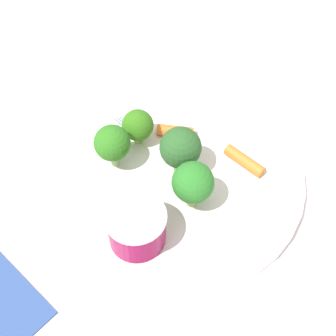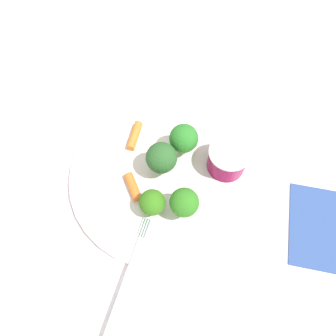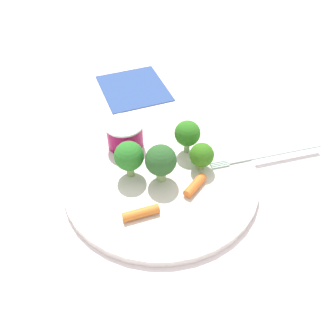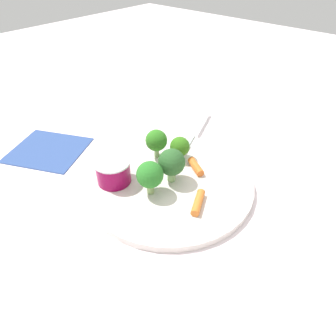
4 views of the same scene
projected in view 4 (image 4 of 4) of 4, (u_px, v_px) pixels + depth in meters
ground_plane at (169, 184)px, 0.52m from camera, size 2.40×2.40×0.00m
plate at (169, 181)px, 0.52m from camera, size 0.29×0.29×0.01m
sauce_cup at (113, 171)px, 0.50m from camera, size 0.06×0.06×0.04m
broccoli_floret_0 at (156, 141)px, 0.54m from camera, size 0.04×0.04×0.06m
broccoli_floret_1 at (149, 174)px, 0.46m from camera, size 0.04×0.04×0.06m
broccoli_floret_2 at (172, 162)px, 0.49m from camera, size 0.05×0.05×0.06m
broccoli_floret_3 at (180, 147)px, 0.54m from camera, size 0.04×0.04×0.04m
carrot_stick_0 at (198, 202)px, 0.46m from camera, size 0.03×0.05×0.01m
carrot_stick_1 at (196, 167)px, 0.53m from camera, size 0.04×0.03×0.01m
fork at (196, 130)px, 0.63m from camera, size 0.07×0.18×0.00m
napkin at (48, 150)px, 0.60m from camera, size 0.18×0.17×0.00m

